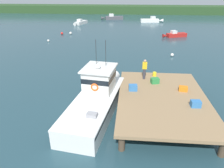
# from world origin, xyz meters

# --- Properties ---
(ground_plane) EXTENTS (200.00, 200.00, 0.00)m
(ground_plane) POSITION_xyz_m (0.00, 0.00, 0.00)
(ground_plane) COLOR #23424C
(dock) EXTENTS (6.00, 9.00, 1.20)m
(dock) POSITION_xyz_m (4.80, 0.00, 1.07)
(dock) COLOR #4C3D2D
(dock) RESTS_ON ground
(main_fishing_boat) EXTENTS (3.70, 9.96, 4.80)m
(main_fishing_boat) POSITION_xyz_m (0.28, -0.08, 1.01)
(main_fishing_boat) COLOR white
(main_fishing_boat) RESTS_ON ground
(crate_stack_mid_dock) EXTENTS (0.69, 0.58, 0.43)m
(crate_stack_mid_dock) POSITION_xyz_m (4.47, 2.25, 1.41)
(crate_stack_mid_dock) COLOR #2D8442
(crate_stack_mid_dock) RESTS_ON dock
(crate_single_far) EXTENTS (0.64, 0.49, 0.44)m
(crate_single_far) POSITION_xyz_m (2.77, 0.83, 1.42)
(crate_single_far) COLOR #3370B2
(crate_single_far) RESTS_ON dock
(crate_stack_near_edge) EXTENTS (0.62, 0.47, 0.42)m
(crate_stack_near_edge) POSITION_xyz_m (6.67, -1.16, 1.41)
(crate_stack_near_edge) COLOR #3370B2
(crate_stack_near_edge) RESTS_ON dock
(crate_single_by_cleat) EXTENTS (0.66, 0.53, 0.33)m
(crate_single_by_cleat) POSITION_xyz_m (6.38, 1.08, 1.36)
(crate_single_by_cleat) COLOR orange
(crate_single_by_cleat) RESTS_ON dock
(bait_bucket) EXTENTS (0.32, 0.32, 0.34)m
(bait_bucket) POSITION_xyz_m (4.58, 3.75, 1.37)
(bait_bucket) COLOR yellow
(bait_bucket) RESTS_ON dock
(deckhand_by_the_boat) EXTENTS (0.36, 0.22, 1.63)m
(deckhand_by_the_boat) POSITION_xyz_m (3.67, 3.08, 2.06)
(deckhand_by_the_boat) COLOR #383842
(deckhand_by_the_boat) RESTS_ON dock
(moored_boat_outer_mooring) EXTENTS (2.48, 4.90, 1.23)m
(moored_boat_outer_mooring) POSITION_xyz_m (-9.39, 37.52, 0.42)
(moored_boat_outer_mooring) COLOR silver
(moored_boat_outer_mooring) RESTS_ON ground
(moored_boat_far_right) EXTENTS (5.68, 1.96, 1.42)m
(moored_boat_far_right) POSITION_xyz_m (7.37, 42.13, 0.49)
(moored_boat_far_right) COLOR white
(moored_boat_far_right) RESTS_ON ground
(moored_boat_far_left) EXTENTS (4.42, 2.32, 1.12)m
(moored_boat_far_left) POSITION_xyz_m (10.19, 25.34, 0.38)
(moored_boat_far_left) COLOR red
(moored_boat_far_left) RESTS_ON ground
(moored_boat_near_channel) EXTENTS (5.94, 2.27, 1.48)m
(moored_boat_near_channel) POSITION_xyz_m (-2.54, 46.18, 0.51)
(moored_boat_near_channel) COLOR #4C4C51
(moored_boat_near_channel) RESTS_ON ground
(mooring_buoy_outer) EXTENTS (0.48, 0.48, 0.48)m
(mooring_buoy_outer) POSITION_xyz_m (-8.63, 25.81, 0.24)
(mooring_buoy_outer) COLOR silver
(mooring_buoy_outer) RESTS_ON ground
(mooring_buoy_channel_marker) EXTENTS (0.44, 0.44, 0.44)m
(mooring_buoy_channel_marker) POSITION_xyz_m (-10.21, 25.60, 0.22)
(mooring_buoy_channel_marker) COLOR red
(mooring_buoy_channel_marker) RESTS_ON ground
(mooring_buoy_inshore) EXTENTS (0.41, 0.41, 0.41)m
(mooring_buoy_inshore) POSITION_xyz_m (7.78, 13.49, 0.21)
(mooring_buoy_inshore) COLOR silver
(mooring_buoy_inshore) RESTS_ON ground
(mooring_buoy_spare_mooring) EXTENTS (0.36, 0.36, 0.36)m
(mooring_buoy_spare_mooring) POSITION_xyz_m (-10.66, 19.81, 0.18)
(mooring_buoy_spare_mooring) COLOR silver
(mooring_buoy_spare_mooring) RESTS_ON ground
(far_shoreline) EXTENTS (120.00, 8.00, 2.40)m
(far_shoreline) POSITION_xyz_m (0.00, 62.00, 1.20)
(far_shoreline) COLOR #284723
(far_shoreline) RESTS_ON ground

